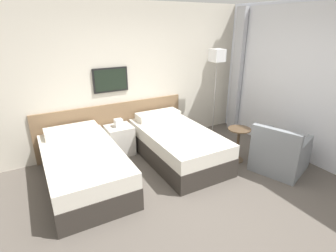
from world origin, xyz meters
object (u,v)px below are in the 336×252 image
Objects in this scene: bed_near_door at (84,167)px; nightstand at (120,140)px; floor_lamp at (217,64)px; armchair at (280,155)px; bed_near_window at (177,144)px; side_table at (238,139)px.

nightstand is (0.82, 0.71, -0.01)m from bed_near_door.
armchair is at bearing -86.30° from floor_lamp.
bed_near_window is 1.09m from side_table.
nightstand reaches higher than side_table.
bed_near_window is 1.94× the size of armchair.
armchair is (0.39, -0.58, -0.15)m from side_table.
bed_near_window reaches higher than side_table.
side_table is at bearing -104.92° from floor_lamp.
bed_near_door reaches higher than nightstand.
floor_lamp is (1.21, 0.51, 1.28)m from bed_near_window.
bed_near_door is 1.06× the size of floor_lamp.
nightstand is 0.37× the size of floor_lamp.
nightstand is at bearing 143.72° from side_table.
nightstand is at bearing 139.06° from bed_near_window.
nightstand is 0.68× the size of armchair.
nightstand is 2.41m from floor_lamp.
armchair is (2.14, -1.86, -0.01)m from nightstand.
bed_near_door is 1.64m from bed_near_window.
floor_lamp is at bearing 75.08° from side_table.
floor_lamp reaches higher than side_table.
bed_near_door is 1.94× the size of armchair.
floor_lamp reaches higher than bed_near_window.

